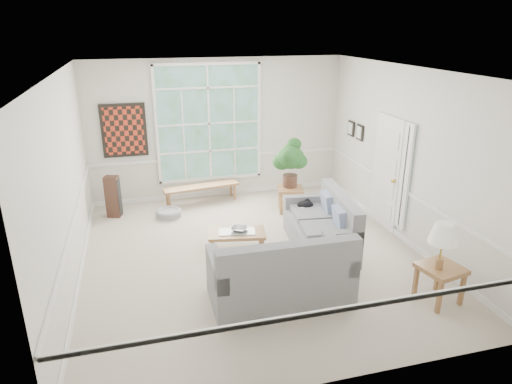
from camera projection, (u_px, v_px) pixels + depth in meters
floor at (253, 255)px, 7.64m from camera, size 5.50×6.00×0.01m
ceiling at (253, 71)px, 6.59m from camera, size 5.50×6.00×0.02m
wall_back at (218, 129)px, 9.83m from camera, size 5.50×0.02×3.00m
wall_front at (332, 260)px, 4.40m from camera, size 5.50×0.02×3.00m
wall_left at (65, 185)px, 6.45m from camera, size 0.02×6.00×3.00m
wall_right at (409, 157)px, 7.78m from camera, size 0.02×6.00×3.00m
window_back at (209, 123)px, 9.70m from camera, size 2.30×0.08×2.40m
entry_door at (386, 172)px, 8.47m from camera, size 0.08×0.90×2.10m
door_sidelight at (405, 178)px, 7.87m from camera, size 0.08×0.26×1.90m
wall_art at (124, 131)px, 9.28m from camera, size 0.90×0.06×1.10m
wall_frame_near at (359, 132)px, 9.34m from camera, size 0.04×0.26×0.32m
wall_frame_far at (351, 128)px, 9.70m from camera, size 0.04×0.26×0.32m
loveseat_right at (320, 222)px, 7.76m from camera, size 1.10×1.85×0.95m
loveseat_front at (280, 265)px, 6.27m from camera, size 1.93×1.02×1.04m
coffee_table at (237, 241)px, 7.73m from camera, size 1.03×0.68×0.35m
pewter_bowl at (239, 229)px, 7.69m from camera, size 0.46×0.46×0.08m
window_bench at (201, 194)px, 9.83m from camera, size 1.66×0.56×0.38m
end_table at (290, 199)px, 9.38m from camera, size 0.61×0.61×0.50m
houseplant at (290, 163)px, 9.19m from camera, size 0.80×0.80×1.01m
side_table at (439, 284)px, 6.29m from camera, size 0.63×0.63×0.54m
table_lamp at (442, 246)px, 6.04m from camera, size 0.41×0.41×0.66m
pet_bed at (169, 213)px, 9.15m from camera, size 0.57×0.57×0.15m
floor_speaker at (113, 197)px, 9.05m from camera, size 0.31×0.28×0.84m
cat at (305, 204)px, 8.29m from camera, size 0.32×0.24×0.15m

